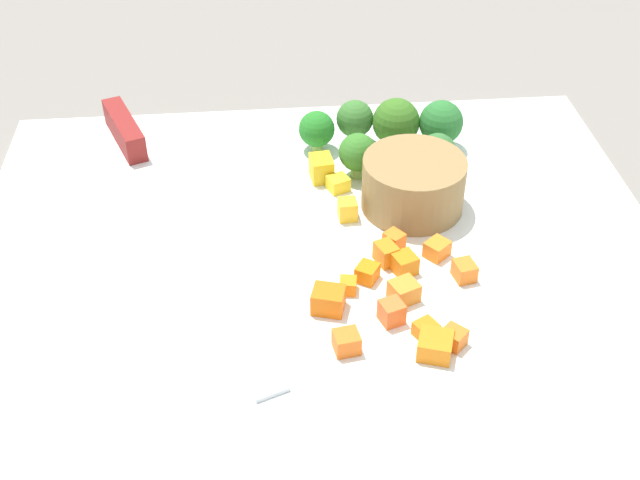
{
  "coord_description": "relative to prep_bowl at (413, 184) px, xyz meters",
  "views": [
    {
      "loc": [
        -0.04,
        -0.43,
        0.37
      ],
      "look_at": [
        0.0,
        0.0,
        0.02
      ],
      "focal_mm": 45.83,
      "sensor_mm": 36.0,
      "label": 1
    }
  ],
  "objects": [
    {
      "name": "carrot_dice_13",
      "position": [
        0.02,
        -0.08,
        -0.01
      ],
      "size": [
        0.02,
        0.02,
        0.01
      ],
      "primitive_type": "cube",
      "rotation": [
        0.0,
        0.0,
        1.78
      ],
      "color": "orange",
      "rests_on": "cutting_board"
    },
    {
      "name": "broccoli_floret_4",
      "position": [
        0.04,
        0.08,
        0.0
      ],
      "size": [
        0.04,
        0.04,
        0.04
      ],
      "color": "#89AD61",
      "rests_on": "cutting_board"
    },
    {
      "name": "carrot_dice_0",
      "position": [
        -0.04,
        -0.08,
        -0.01
      ],
      "size": [
        0.02,
        0.02,
        0.01
      ],
      "primitive_type": "cube",
      "rotation": [
        0.0,
        0.0,
        2.58
      ],
      "color": "orange",
      "rests_on": "cutting_board"
    },
    {
      "name": "cutting_board",
      "position": [
        -0.07,
        -0.05,
        -0.03
      ],
      "size": [
        0.48,
        0.4,
        0.01
      ],
      "primitive_type": "cube",
      "color": "white",
      "rests_on": "ground_plane"
    },
    {
      "name": "carrot_dice_4",
      "position": [
        -0.02,
        -0.13,
        -0.01
      ],
      "size": [
        0.02,
        0.02,
        0.01
      ],
      "primitive_type": "cube",
      "rotation": [
        0.0,
        0.0,
        2.08
      ],
      "color": "orange",
      "rests_on": "cutting_board"
    },
    {
      "name": "carrot_dice_1",
      "position": [
        -0.02,
        -0.1,
        -0.01
      ],
      "size": [
        0.02,
        0.02,
        0.01
      ],
      "primitive_type": "cube",
      "rotation": [
        0.0,
        0.0,
        0.4
      ],
      "color": "orange",
      "rests_on": "cutting_board"
    },
    {
      "name": "carrot_dice_10",
      "position": [
        0.01,
        -0.06,
        -0.01
      ],
      "size": [
        0.02,
        0.02,
        0.01
      ],
      "primitive_type": "cube",
      "rotation": [
        0.0,
        0.0,
        0.71
      ],
      "color": "orange",
      "rests_on": "cutting_board"
    },
    {
      "name": "carrot_dice_9",
      "position": [
        -0.02,
        -0.07,
        -0.01
      ],
      "size": [
        0.02,
        0.02,
        0.01
      ],
      "primitive_type": "cube",
      "rotation": [
        0.0,
        0.0,
        1.95
      ],
      "color": "orange",
      "rests_on": "cutting_board"
    },
    {
      "name": "broccoli_floret_1",
      "position": [
        -0.06,
        0.08,
        -0.0
      ],
      "size": [
        0.03,
        0.03,
        0.03
      ],
      "color": "#97C264",
      "rests_on": "cutting_board"
    },
    {
      "name": "pepper_dice_0",
      "position": [
        -0.05,
        0.03,
        -0.01
      ],
      "size": [
        0.02,
        0.02,
        0.01
      ],
      "primitive_type": "cube",
      "rotation": [
        0.0,
        0.0,
        0.39
      ],
      "color": "yellow",
      "rests_on": "cutting_board"
    },
    {
      "name": "carrot_dice_3",
      "position": [
        -0.03,
        -0.12,
        -0.01
      ],
      "size": [
        0.02,
        0.02,
        0.01
      ],
      "primitive_type": "cube",
      "rotation": [
        0.0,
        0.0,
        1.91
      ],
      "color": "orange",
      "rests_on": "cutting_board"
    },
    {
      "name": "pepper_dice_2",
      "position": [
        -0.06,
        0.04,
        -0.01
      ],
      "size": [
        0.02,
        0.02,
        0.02
      ],
      "primitive_type": "cube",
      "rotation": [
        0.0,
        0.0,
        1.68
      ],
      "color": "yellow",
      "rests_on": "cutting_board"
    },
    {
      "name": "pepper_dice_1",
      "position": [
        -0.05,
        -0.01,
        -0.01
      ],
      "size": [
        0.01,
        0.01,
        0.01
      ],
      "primitive_type": "cube",
      "rotation": [
        0.0,
        0.0,
        0.05
      ],
      "color": "yellow",
      "rests_on": "cutting_board"
    },
    {
      "name": "carrot_dice_12",
      "position": [
        -0.02,
        -0.05,
        -0.01
      ],
      "size": [
        0.02,
        0.02,
        0.01
      ],
      "primitive_type": "cube",
      "rotation": [
        0.0,
        0.0,
        2.23
      ],
      "color": "orange",
      "rests_on": "cutting_board"
    },
    {
      "name": "ground_plane",
      "position": [
        -0.07,
        -0.05,
        -0.03
      ],
      "size": [
        4.0,
        4.0,
        0.0
      ],
      "primitive_type": "plane",
      "color": "gray"
    },
    {
      "name": "broccoli_floret_5",
      "position": [
        -0.03,
        0.09,
        0.0
      ],
      "size": [
        0.03,
        0.03,
        0.04
      ],
      "color": "#80AB5A",
      "rests_on": "cutting_board"
    },
    {
      "name": "broccoli_floret_2",
      "position": [
        0.03,
        0.04,
        -0.0
      ],
      "size": [
        0.03,
        0.03,
        0.03
      ],
      "color": "#84B45A",
      "rests_on": "cutting_board"
    },
    {
      "name": "carrot_dice_6",
      "position": [
        -0.06,
        -0.09,
        -0.02
      ],
      "size": [
        0.01,
        0.01,
        0.01
      ],
      "primitive_type": "cube",
      "rotation": [
        0.0,
        0.0,
        1.4
      ],
      "color": "orange",
      "rests_on": "cutting_board"
    },
    {
      "name": "broccoli_floret_0",
      "position": [
        -0.04,
        0.04,
        0.0
      ],
      "size": [
        0.03,
        0.03,
        0.04
      ],
      "color": "#8DC166",
      "rests_on": "cutting_board"
    },
    {
      "name": "carrot_dice_11",
      "position": [
        -0.06,
        -0.14,
        -0.01
      ],
      "size": [
        0.02,
        0.02,
        0.01
      ],
      "primitive_type": "cube",
      "rotation": [
        0.0,
        0.0,
        1.73
      ],
      "color": "orange",
      "rests_on": "cutting_board"
    },
    {
      "name": "carrot_dice_5",
      "position": [
        -0.0,
        -0.14,
        -0.01
      ],
      "size": [
        0.02,
        0.02,
        0.01
      ],
      "primitive_type": "cube",
      "rotation": [
        0.0,
        0.0,
        2.37
      ],
      "color": "orange",
      "rests_on": "cutting_board"
    },
    {
      "name": "chef_knife",
      "position": [
        -0.2,
        0.05,
        -0.01
      ],
      "size": [
        0.14,
        0.33,
        0.02
      ],
      "rotation": [
        0.0,
        0.0,
        5.08
      ],
      "color": "silver",
      "rests_on": "cutting_board"
    },
    {
      "name": "carrot_dice_7",
      "position": [
        -0.03,
        -0.06,
        -0.01
      ],
      "size": [
        0.02,
        0.02,
        0.01
      ],
      "primitive_type": "cube",
      "rotation": [
        0.0,
        0.0,
        1.95
      ],
      "color": "orange",
      "rests_on": "cutting_board"
    },
    {
      "name": "carrot_dice_2",
      "position": [
        -0.01,
        -0.15,
        -0.01
      ],
      "size": [
        0.03,
        0.03,
        0.01
      ],
      "primitive_type": "cube",
      "rotation": [
        0.0,
        0.0,
        2.82
      ],
      "color": "orange",
      "rests_on": "cutting_board"
    },
    {
      "name": "prep_bowl",
      "position": [
        0.0,
        0.0,
        0.0
      ],
      "size": [
        0.07,
        0.07,
        0.04
      ],
      "primitive_type": "cylinder",
      "color": "olive",
      "rests_on": "cutting_board"
    },
    {
      "name": "carrot_dice_8",
      "position": [
        -0.07,
        -0.1,
        -0.01
      ],
      "size": [
        0.02,
        0.02,
        0.02
      ],
      "primitive_type": "cube",
      "rotation": [
        0.0,
        0.0,
        1.29
      ],
      "color": "orange",
      "rests_on": "cutting_board"
    },
    {
      "name": "broccoli_floret_3",
      "position": [
        0.0,
        0.08,
        0.0
      ],
      "size": [
        0.04,
        0.04,
        0.04
      ],
      "color": "#8DBE5E",
      "rests_on": "cutting_board"
    }
  ]
}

